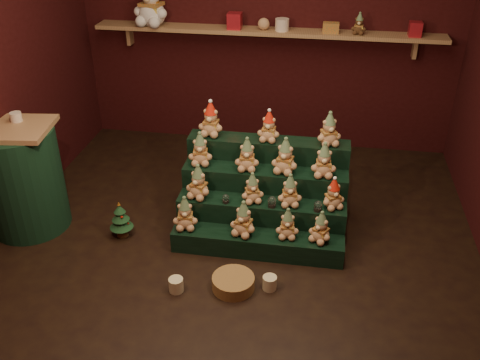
% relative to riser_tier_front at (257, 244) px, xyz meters
% --- Properties ---
extents(ground, '(4.00, 4.00, 0.00)m').
position_rel_riser_tier_front_xyz_m(ground, '(-0.19, 0.11, -0.09)').
color(ground, black).
rests_on(ground, ground).
extents(back_wall, '(4.00, 0.10, 2.80)m').
position_rel_riser_tier_front_xyz_m(back_wall, '(-0.19, 2.16, 1.31)').
color(back_wall, black).
rests_on(back_wall, ground).
extents(front_wall, '(4.00, 0.10, 2.80)m').
position_rel_riser_tier_front_xyz_m(front_wall, '(-0.19, -1.94, 1.31)').
color(front_wall, black).
rests_on(front_wall, ground).
extents(back_shelf, '(3.60, 0.26, 0.24)m').
position_rel_riser_tier_front_xyz_m(back_shelf, '(-0.19, 1.99, 1.20)').
color(back_shelf, '#A47E52').
rests_on(back_shelf, ground).
extents(riser_tier_front, '(1.40, 0.22, 0.18)m').
position_rel_riser_tier_front_xyz_m(riser_tier_front, '(0.00, 0.00, 0.00)').
color(riser_tier_front, black).
rests_on(riser_tier_front, ground).
extents(riser_tier_midfront, '(1.40, 0.22, 0.36)m').
position_rel_riser_tier_front_xyz_m(riser_tier_midfront, '(0.00, 0.22, 0.09)').
color(riser_tier_midfront, black).
rests_on(riser_tier_midfront, ground).
extents(riser_tier_midback, '(1.40, 0.22, 0.54)m').
position_rel_riser_tier_front_xyz_m(riser_tier_midback, '(0.00, 0.44, 0.18)').
color(riser_tier_midback, black).
rests_on(riser_tier_midback, ground).
extents(riser_tier_back, '(1.40, 0.22, 0.72)m').
position_rel_riser_tier_front_xyz_m(riser_tier_back, '(0.00, 0.66, 0.27)').
color(riser_tier_back, black).
rests_on(riser_tier_back, ground).
extents(teddy_0, '(0.23, 0.21, 0.28)m').
position_rel_riser_tier_front_xyz_m(teddy_0, '(-0.60, 0.01, 0.23)').
color(teddy_0, tan).
rests_on(teddy_0, riser_tier_front).
extents(teddy_1, '(0.26, 0.24, 0.30)m').
position_rel_riser_tier_front_xyz_m(teddy_1, '(-0.11, -0.00, 0.24)').
color(teddy_1, tan).
rests_on(teddy_1, riser_tier_front).
extents(teddy_2, '(0.19, 0.18, 0.26)m').
position_rel_riser_tier_front_xyz_m(teddy_2, '(0.24, 0.02, 0.22)').
color(teddy_2, tan).
rests_on(teddy_2, riser_tier_front).
extents(teddy_3, '(0.25, 0.24, 0.26)m').
position_rel_riser_tier_front_xyz_m(teddy_3, '(0.50, 0.00, 0.22)').
color(teddy_3, tan).
rests_on(teddy_3, riser_tier_front).
extents(teddy_4, '(0.26, 0.24, 0.29)m').
position_rel_riser_tier_front_xyz_m(teddy_4, '(-0.52, 0.21, 0.42)').
color(teddy_4, tan).
rests_on(teddy_4, riser_tier_midfront).
extents(teddy_5, '(0.23, 0.22, 0.26)m').
position_rel_riser_tier_front_xyz_m(teddy_5, '(-0.08, 0.22, 0.40)').
color(teddy_5, tan).
rests_on(teddy_5, riser_tier_midfront).
extents(teddy_6, '(0.22, 0.21, 0.27)m').
position_rel_riser_tier_front_xyz_m(teddy_6, '(0.23, 0.21, 0.41)').
color(teddy_6, tan).
rests_on(teddy_6, riser_tier_midfront).
extents(teddy_7, '(0.24, 0.24, 0.26)m').
position_rel_riser_tier_front_xyz_m(teddy_7, '(0.58, 0.23, 0.40)').
color(teddy_7, tan).
rests_on(teddy_7, riser_tier_midfront).
extents(teddy_8, '(0.23, 0.21, 0.29)m').
position_rel_riser_tier_front_xyz_m(teddy_8, '(-0.56, 0.46, 0.59)').
color(teddy_8, tan).
rests_on(teddy_8, riser_tier_midback).
extents(teddy_9, '(0.22, 0.20, 0.28)m').
position_rel_riser_tier_front_xyz_m(teddy_9, '(-0.15, 0.43, 0.59)').
color(teddy_9, tan).
rests_on(teddy_9, riser_tier_midback).
extents(teddy_10, '(0.25, 0.24, 0.31)m').
position_rel_riser_tier_front_xyz_m(teddy_10, '(0.17, 0.43, 0.60)').
color(teddy_10, tan).
rests_on(teddy_10, riser_tier_midback).
extents(teddy_11, '(0.22, 0.20, 0.29)m').
position_rel_riser_tier_front_xyz_m(teddy_11, '(0.48, 0.42, 0.59)').
color(teddy_11, tan).
rests_on(teddy_11, riser_tier_midback).
extents(teddy_12, '(0.23, 0.21, 0.30)m').
position_rel_riser_tier_front_xyz_m(teddy_12, '(-0.51, 0.67, 0.78)').
color(teddy_12, tan).
rests_on(teddy_12, riser_tier_back).
extents(teddy_13, '(0.20, 0.19, 0.27)m').
position_rel_riser_tier_front_xyz_m(teddy_13, '(0.00, 0.64, 0.76)').
color(teddy_13, tan).
rests_on(teddy_13, riser_tier_back).
extents(teddy_14, '(0.26, 0.25, 0.29)m').
position_rel_riser_tier_front_xyz_m(teddy_14, '(0.51, 0.64, 0.77)').
color(teddy_14, tan).
rests_on(teddy_14, riser_tier_back).
extents(snow_globe_a, '(0.06, 0.06, 0.08)m').
position_rel_riser_tier_front_xyz_m(snow_globe_a, '(-0.29, 0.16, 0.31)').
color(snow_globe_a, black).
rests_on(snow_globe_a, riser_tier_midfront).
extents(snow_globe_b, '(0.07, 0.07, 0.09)m').
position_rel_riser_tier_front_xyz_m(snow_globe_b, '(0.10, 0.16, 0.32)').
color(snow_globe_b, black).
rests_on(snow_globe_b, riser_tier_midfront).
extents(snow_globe_c, '(0.07, 0.07, 0.09)m').
position_rel_riser_tier_front_xyz_m(snow_globe_c, '(0.46, 0.16, 0.32)').
color(snow_globe_c, black).
rests_on(snow_globe_c, riser_tier_midfront).
extents(side_table, '(0.68, 0.66, 0.95)m').
position_rel_riser_tier_front_xyz_m(side_table, '(-2.02, 0.09, 0.38)').
color(side_table, '#A47E52').
rests_on(side_table, ground).
extents(table_ornament, '(0.09, 0.09, 0.08)m').
position_rel_riser_tier_front_xyz_m(table_ornament, '(-2.02, 0.19, 0.90)').
color(table_ornament, beige).
rests_on(table_ornament, side_table).
extents(mini_christmas_tree, '(0.20, 0.20, 0.34)m').
position_rel_riser_tier_front_xyz_m(mini_christmas_tree, '(-1.18, 0.05, 0.08)').
color(mini_christmas_tree, '#463219').
rests_on(mini_christmas_tree, ground).
extents(mug_left, '(0.11, 0.11, 0.11)m').
position_rel_riser_tier_front_xyz_m(mug_left, '(-0.53, -0.55, -0.03)').
color(mug_left, beige).
rests_on(mug_left, ground).
extents(mug_right, '(0.11, 0.11, 0.11)m').
position_rel_riser_tier_front_xyz_m(mug_right, '(0.15, -0.41, -0.04)').
color(mug_right, beige).
rests_on(mug_right, ground).
extents(wicker_basket, '(0.33, 0.33, 0.10)m').
position_rel_riser_tier_front_xyz_m(wicker_basket, '(-0.12, -0.45, -0.04)').
color(wicker_basket, olive).
rests_on(wicker_basket, ground).
extents(white_bear, '(0.43, 0.40, 0.52)m').
position_rel_riser_tier_front_xyz_m(white_bear, '(-1.39, 1.95, 1.49)').
color(white_bear, white).
rests_on(white_bear, back_shelf).
extents(brown_bear, '(0.16, 0.14, 0.20)m').
position_rel_riser_tier_front_xyz_m(brown_bear, '(0.73, 1.95, 1.33)').
color(brown_bear, '#462817').
rests_on(brown_bear, back_shelf).
extents(gift_tin_red_a, '(0.14, 0.14, 0.16)m').
position_rel_riser_tier_front_xyz_m(gift_tin_red_a, '(-0.52, 1.96, 1.31)').
color(gift_tin_red_a, '#A41923').
rests_on(gift_tin_red_a, back_shelf).
extents(gift_tin_cream, '(0.14, 0.14, 0.12)m').
position_rel_riser_tier_front_xyz_m(gift_tin_cream, '(-0.03, 1.96, 1.29)').
color(gift_tin_cream, beige).
rests_on(gift_tin_cream, back_shelf).
extents(gift_tin_red_b, '(0.12, 0.12, 0.14)m').
position_rel_riser_tier_front_xyz_m(gift_tin_red_b, '(1.27, 1.96, 1.30)').
color(gift_tin_red_b, '#A41923').
rests_on(gift_tin_red_b, back_shelf).
extents(shelf_plush_ball, '(0.12, 0.12, 0.12)m').
position_rel_riser_tier_front_xyz_m(shelf_plush_ball, '(-0.22, 1.96, 1.29)').
color(shelf_plush_ball, tan).
rests_on(shelf_plush_ball, back_shelf).
extents(scarf_gift_box, '(0.16, 0.10, 0.10)m').
position_rel_riser_tier_front_xyz_m(scarf_gift_box, '(0.46, 1.96, 1.28)').
color(scarf_gift_box, '#D55F1E').
rests_on(scarf_gift_box, back_shelf).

